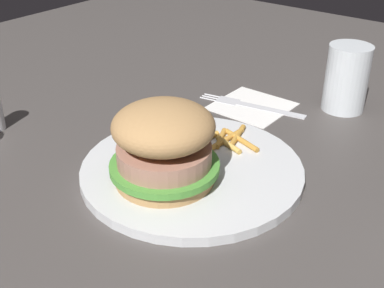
{
  "coord_description": "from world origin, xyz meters",
  "views": [
    {
      "loc": [
        0.29,
        -0.41,
        0.33
      ],
      "look_at": [
        -0.03,
        -0.01,
        0.04
      ],
      "focal_mm": 46.81,
      "sensor_mm": 36.0,
      "label": 1
    }
  ],
  "objects_px": {
    "plate": "(192,170)",
    "sandwich": "(164,144)",
    "fork": "(251,104)",
    "napkin": "(252,106)",
    "drink_glass": "(346,81)",
    "fries_pile": "(227,140)"
  },
  "relations": [
    {
      "from": "fork",
      "to": "drink_glass",
      "type": "bearing_deg",
      "value": 34.55
    },
    {
      "from": "napkin",
      "to": "drink_glass",
      "type": "bearing_deg",
      "value": 34.82
    },
    {
      "from": "fries_pile",
      "to": "drink_glass",
      "type": "distance_m",
      "value": 0.23
    },
    {
      "from": "sandwich",
      "to": "plate",
      "type": "bearing_deg",
      "value": 81.51
    },
    {
      "from": "plate",
      "to": "sandwich",
      "type": "height_order",
      "value": "sandwich"
    },
    {
      "from": "fork",
      "to": "fries_pile",
      "type": "bearing_deg",
      "value": -70.44
    },
    {
      "from": "sandwich",
      "to": "fork",
      "type": "xyz_separation_m",
      "value": [
        -0.04,
        0.25,
        -0.06
      ]
    },
    {
      "from": "fork",
      "to": "drink_glass",
      "type": "xyz_separation_m",
      "value": [
        0.12,
        0.08,
        0.04
      ]
    },
    {
      "from": "fries_pile",
      "to": "fork",
      "type": "relative_size",
      "value": 0.49
    },
    {
      "from": "fries_pile",
      "to": "fork",
      "type": "height_order",
      "value": "fries_pile"
    },
    {
      "from": "plate",
      "to": "drink_glass",
      "type": "bearing_deg",
      "value": 76.78
    },
    {
      "from": "sandwich",
      "to": "fork",
      "type": "relative_size",
      "value": 0.73
    },
    {
      "from": "plate",
      "to": "napkin",
      "type": "bearing_deg",
      "value": 102.32
    },
    {
      "from": "sandwich",
      "to": "napkin",
      "type": "relative_size",
      "value": 1.15
    },
    {
      "from": "fries_pile",
      "to": "drink_glass",
      "type": "bearing_deg",
      "value": 72.53
    },
    {
      "from": "plate",
      "to": "fork",
      "type": "relative_size",
      "value": 1.56
    },
    {
      "from": "napkin",
      "to": "fork",
      "type": "bearing_deg",
      "value": -169.94
    },
    {
      "from": "plate",
      "to": "fork",
      "type": "xyz_separation_m",
      "value": [
        -0.05,
        0.21,
        -0.0
      ]
    },
    {
      "from": "plate",
      "to": "fork",
      "type": "height_order",
      "value": "plate"
    },
    {
      "from": "napkin",
      "to": "plate",
      "type": "bearing_deg",
      "value": -77.68
    },
    {
      "from": "fries_pile",
      "to": "napkin",
      "type": "relative_size",
      "value": 0.78
    },
    {
      "from": "napkin",
      "to": "drink_glass",
      "type": "distance_m",
      "value": 0.15
    }
  ]
}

